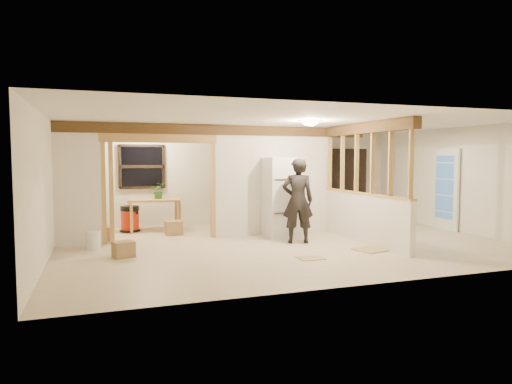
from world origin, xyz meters
name	(u,v)px	position (x,y,z in m)	size (l,w,h in m)	color
floor	(286,243)	(0.00, 0.00, -0.01)	(9.00, 6.50, 0.01)	beige
ceiling	(286,122)	(0.00, 0.00, 2.50)	(9.00, 6.50, 0.01)	white
wall_back	(240,177)	(0.00, 3.25, 1.25)	(9.00, 0.01, 2.50)	white
wall_front	(377,195)	(0.00, -3.25, 1.25)	(9.00, 0.01, 2.50)	white
wall_left	(46,188)	(-4.50, 0.00, 1.25)	(0.01, 6.50, 2.50)	white
wall_right	(461,180)	(4.50, 0.00, 1.25)	(0.01, 6.50, 2.50)	white
partition_left_stub	(77,184)	(-4.05, 1.20, 1.25)	(0.90, 0.12, 2.50)	silver
partition_center	(274,180)	(0.20, 1.20, 1.25)	(2.80, 0.12, 2.50)	silver
doorway_frame	(160,189)	(-2.40, 1.20, 1.10)	(2.46, 0.14, 2.20)	tan
header_beam_back	(223,130)	(-1.00, 1.20, 2.38)	(7.00, 0.18, 0.22)	#53391C
header_beam_right	(365,128)	(1.60, -0.40, 2.38)	(0.18, 3.30, 0.22)	#53391C
pony_wall	(363,218)	(1.60, -0.40, 0.50)	(0.12, 3.20, 1.00)	silver
stud_partition	(364,163)	(1.60, -0.40, 1.66)	(0.14, 3.20, 1.32)	tan
window_back	(142,167)	(-2.60, 3.17, 1.55)	(1.12, 0.10, 1.10)	black
french_door	(445,189)	(4.42, 0.40, 1.00)	(0.12, 0.86, 2.00)	white
ceiling_dome_main	(310,121)	(0.30, -0.50, 2.48)	(0.36, 0.36, 0.16)	#FFEABF
ceiling_dome_util	(149,127)	(-2.50, 2.30, 2.48)	(0.32, 0.32, 0.14)	#FFEABF
hanging_bulb	(175,139)	(-2.00, 1.60, 2.18)	(0.07, 0.07, 0.07)	#FFD88C
refrigerator	(282,197)	(0.24, 0.78, 0.89)	(0.73, 0.71, 1.78)	silver
woman	(298,201)	(0.25, -0.04, 0.89)	(0.65, 0.42, 1.77)	black
work_table	(155,215)	(-2.38, 2.54, 0.39)	(1.23, 0.61, 0.77)	tan
potted_plant	(159,191)	(-2.26, 2.61, 0.97)	(0.36, 0.31, 0.40)	#255F28
shop_vac	(130,219)	(-2.95, 2.59, 0.31)	(0.48, 0.48, 0.63)	#B62108
bookshelf	(348,184)	(3.22, 3.01, 1.02)	(1.02, 0.34, 2.03)	black
bucket	(93,240)	(-3.77, 0.64, 0.18)	(0.28, 0.28, 0.35)	silver
box_util_a	(174,228)	(-2.04, 1.81, 0.16)	(0.37, 0.32, 0.32)	#987749
box_util_b	(104,234)	(-3.57, 1.52, 0.15)	(0.33, 0.33, 0.31)	#987749
box_front	(124,249)	(-3.25, -0.30, 0.14)	(0.35, 0.28, 0.28)	#987749
floor_panel_near	(370,250)	(1.25, -1.20, 0.01)	(0.54, 0.54, 0.02)	tan
floor_panel_far	(311,258)	(-0.14, -1.48, 0.01)	(0.45, 0.36, 0.01)	tan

